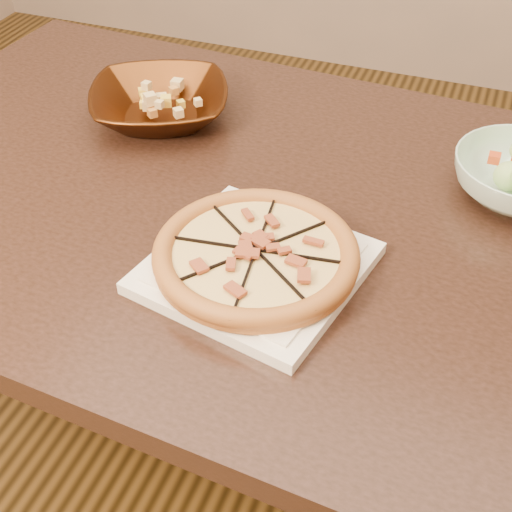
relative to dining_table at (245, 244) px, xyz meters
The scene contains 6 objects.
floor 0.67m from the dining_table, 139.05° to the left, with size 4.00×4.00×0.02m, color brown.
dining_table is the anchor object (origin of this frame).
plate 0.22m from the dining_table, 63.49° to the right, with size 0.31×0.31×0.02m.
pizza 0.23m from the dining_table, 63.50° to the right, with size 0.28×0.28×0.03m.
bronze_bowl 0.31m from the dining_table, 143.63° to the left, with size 0.25×0.25×0.06m, color #45210B.
mixed_dish 0.33m from the dining_table, 143.89° to the left, with size 0.09×0.11×0.03m.
Camera 1 is at (0.41, -0.91, 1.40)m, focal length 50.00 mm.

